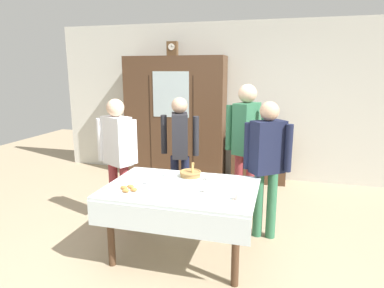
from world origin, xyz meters
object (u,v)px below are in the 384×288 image
Objects in this scene: bookshelf_low at (259,156)px; person_behind_table_right at (267,157)px; book_stack at (260,128)px; bread_basket at (190,173)px; tea_cup_front_edge at (210,178)px; spoon_front_edge at (201,187)px; mantel_clock at (172,49)px; spoon_near_right at (144,172)px; spoon_near_left at (222,187)px; pastry_plate at (129,190)px; person_beside_shelf at (180,144)px; person_behind_table_left at (117,150)px; tea_cup_mid_left at (149,182)px; tea_cup_back_edge at (139,178)px; tea_cup_near_right at (166,174)px; wall_cabinet at (175,118)px; tea_cup_far_left at (208,190)px; tea_cup_center at (239,197)px; dining_table at (181,198)px; person_near_right_end at (246,137)px.

bookshelf_low is 0.58× the size of person_behind_table_right.
bread_basket is (-0.59, -2.27, -0.16)m from book_stack.
tea_cup_front_edge is 0.54× the size of bread_basket.
spoon_front_edge is (-0.40, -2.58, 0.30)m from bookshelf_low.
mantel_clock is 2.91m from person_behind_table_right.
spoon_near_right is 0.98m from spoon_near_left.
person_beside_shelf reaches higher than pastry_plate.
person_behind_table_left is (-0.02, -2.06, -1.30)m from mantel_clock.
person_behind_table_right reaches higher than book_stack.
tea_cup_mid_left is 0.17m from tea_cup_back_edge.
tea_cup_near_right is 0.08× the size of person_beside_shelf.
tea_cup_mid_left is 0.08× the size of person_beside_shelf.
tea_cup_back_edge is 1.09× the size of spoon_near_right.
wall_cabinet reaches higher than bookshelf_low.
mantel_clock is at bearing -178.08° from book_stack.
bread_basket is at bearing 123.58° from tea_cup_far_left.
tea_cup_far_left is at bearing -119.13° from spoon_near_left.
person_behind_table_right is at bearing -48.04° from mantel_clock.
tea_cup_front_edge is at bearing 128.05° from tea_cup_center.
tea_cup_center is 0.46× the size of pastry_plate.
tea_cup_center is at bearing -61.46° from wall_cabinet.
bread_basket reaches higher than tea_cup_far_left.
tea_cup_center is at bearing -10.93° from tea_cup_mid_left.
mantel_clock is at bearing 114.79° from tea_cup_far_left.
tea_cup_mid_left is 1.11m from person_beside_shelf.
spoon_near_right and spoon_near_left have the same top height.
person_beside_shelf is at bearing -69.73° from wall_cabinet.
book_stack is at bearing 77.43° from dining_table.
tea_cup_far_left is 0.76m from pastry_plate.
spoon_near_right is (0.39, -2.22, -1.49)m from mantel_clock.
person_beside_shelf is 0.90× the size of person_near_right_end.
wall_cabinet reaches higher than person_near_right_end.
person_beside_shelf is 0.83m from person_behind_table_left.
tea_cup_far_left is at bearing -52.76° from spoon_front_edge.
tea_cup_front_edge is 1.09× the size of spoon_near_left.
person_behind_table_right is at bearing 44.36° from spoon_front_edge.
wall_cabinet is at bearing -178.06° from book_stack.
wall_cabinet reaches higher than spoon_front_edge.
bookshelf_low is 2.78m from tea_cup_back_edge.
bookshelf_low is at bearing 83.75° from tea_cup_far_left.
person_behind_table_right reaches higher than person_behind_table_left.
mantel_clock is 0.26× the size of bookshelf_low.
person_behind_table_left is at bearing -126.31° from book_stack.
person_behind_table_right reaches higher than bread_basket.
tea_cup_mid_left is 1.47m from person_near_right_end.
person_beside_shelf is at bearing 158.78° from person_behind_table_right.
bookshelf_low is 7.68× the size of spoon_near_left.
tea_cup_near_right is at bearing -74.36° from wall_cabinet.
person_beside_shelf reaches higher than bread_basket.
wall_cabinet is 8.86× the size of bread_basket.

